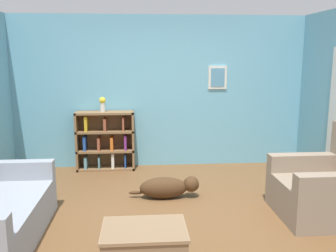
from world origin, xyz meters
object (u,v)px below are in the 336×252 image
bookshelf (105,141)px  vase (103,104)px  dog (168,187)px  recliner_chair (328,188)px  coffee_table (144,249)px

bookshelf → vase: 0.65m
dog → vase: vase is taller
recliner_chair → dog: bearing=159.0°
recliner_chair → coffee_table: 2.47m
coffee_table → dog: bearing=78.8°
dog → vase: 1.98m
coffee_table → vase: (-0.64, 3.17, 0.91)m
bookshelf → vase: (-0.03, -0.02, 0.65)m
recliner_chair → bookshelf: bearing=142.9°
recliner_chair → dog: (-1.88, 0.72, -0.21)m
dog → vase: bearing=125.1°
recliner_chair → coffee_table: size_ratio=1.44×
recliner_chair → vase: vase is taller
vase → bookshelf: bearing=40.0°
bookshelf → recliner_chair: 3.57m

